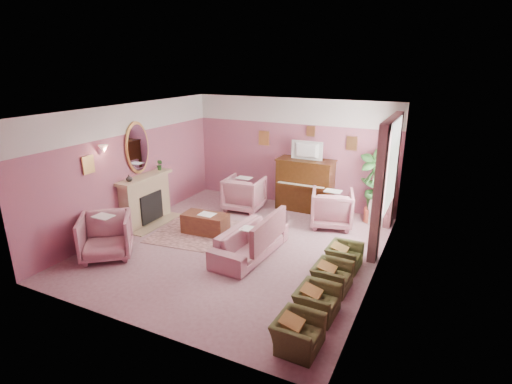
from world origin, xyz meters
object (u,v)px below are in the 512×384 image
at_px(olive_chair_d, 344,253).
at_px(coffee_table, 205,224).
at_px(television, 306,149).
at_px(floral_armchair_left, 244,192).
at_px(side_table, 379,209).
at_px(piano, 305,185).
at_px(olive_chair_c, 332,273).
at_px(floral_armchair_right, 332,206).
at_px(olive_chair_a, 298,329).
at_px(floral_armchair_front, 105,234).
at_px(sofa, 250,237).
at_px(olive_chair_b, 317,297).

bearing_deg(olive_chair_d, coffee_table, 176.45).
relative_size(television, floral_armchair_left, 0.84).
distance_m(floral_armchair_left, side_table, 3.34).
xyz_separation_m(television, side_table, (1.89, -0.06, -1.25)).
bearing_deg(piano, floral_armchair_left, -153.83).
relative_size(coffee_table, olive_chair_c, 1.49).
bearing_deg(floral_armchair_right, olive_chair_c, -74.04).
bearing_deg(floral_armchair_left, television, 24.50).
relative_size(olive_chair_a, olive_chair_d, 1.00).
bearing_deg(olive_chair_d, floral_armchair_front, -159.28).
height_order(piano, floral_armchair_left, piano).
bearing_deg(television, floral_armchair_front, -121.82).
bearing_deg(olive_chair_c, piano, 116.30).
distance_m(piano, sofa, 2.93).
relative_size(sofa, floral_armchair_front, 2.02).
xyz_separation_m(piano, floral_armchair_front, (-2.59, -4.22, -0.17)).
distance_m(piano, side_table, 1.92).
distance_m(piano, olive_chair_c, 3.84).
height_order(sofa, olive_chair_c, sofa).
height_order(olive_chair_d, side_table, side_table).
bearing_deg(floral_armchair_right, television, 142.62).
bearing_deg(floral_armchair_left, coffee_table, -92.72).
bearing_deg(coffee_table, olive_chair_c, -17.76).
distance_m(sofa, side_table, 3.45).
relative_size(piano, olive_chair_a, 2.08).
xyz_separation_m(coffee_table, sofa, (1.38, -0.51, 0.17)).
distance_m(coffee_table, sofa, 1.48).
bearing_deg(side_table, sofa, -125.30).
distance_m(floral_armchair_right, side_table, 1.17).
xyz_separation_m(television, sofa, (-0.10, -2.87, -1.21)).
relative_size(sofa, floral_armchair_right, 2.02).
bearing_deg(floral_armchair_front, olive_chair_c, 10.58).
bearing_deg(sofa, olive_chair_a, -50.09).
xyz_separation_m(olive_chair_d, side_table, (0.20, 2.50, 0.06)).
bearing_deg(side_table, piano, 176.74).
bearing_deg(floral_armchair_right, piano, 140.73).
bearing_deg(television, side_table, -1.75).
bearing_deg(coffee_table, floral_armchair_left, 87.28).
distance_m(floral_armchair_front, olive_chair_d, 4.58).
relative_size(olive_chair_c, olive_chair_d, 1.00).
height_order(sofa, olive_chair_a, sofa).
bearing_deg(piano, olive_chair_c, -63.70).
bearing_deg(coffee_table, piano, 58.37).
distance_m(sofa, olive_chair_d, 1.82).
relative_size(television, olive_chair_c, 1.19).
distance_m(piano, television, 0.95).
height_order(sofa, olive_chair_b, sofa).
distance_m(piano, olive_chair_d, 3.13).
xyz_separation_m(television, coffee_table, (-1.48, -2.36, -1.38)).
relative_size(olive_chair_c, side_table, 0.96).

